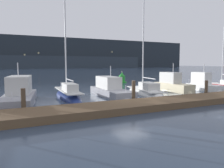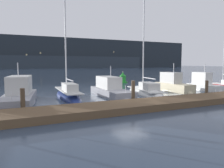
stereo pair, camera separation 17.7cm
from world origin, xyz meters
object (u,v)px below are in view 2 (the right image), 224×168
motorboat_berth_3 (19,98)px  motorboat_berth_8 (204,87)px  sailboat_berth_6 (145,93)px  channel_buoy (123,79)px  motorboat_berth_5 (111,93)px  motorboat_berth_7 (173,88)px  sailboat_berth_4 (68,96)px

motorboat_berth_3 → motorboat_berth_8: bearing=-0.9°
sailboat_berth_6 → channel_buoy: bearing=72.1°
motorboat_berth_5 → motorboat_berth_7: 7.69m
sailboat_berth_4 → motorboat_berth_7: 11.61m
motorboat_berth_8 → motorboat_berth_5: bearing=177.4°
motorboat_berth_5 → motorboat_berth_8: 11.65m
sailboat_berth_6 → motorboat_berth_8: size_ratio=2.33×
motorboat_berth_3 → motorboat_berth_7: motorboat_berth_3 is taller
motorboat_berth_3 → channel_buoy: 19.91m
sailboat_berth_6 → channel_buoy: (3.94, 12.18, 0.53)m
motorboat_berth_8 → channel_buoy: 13.10m
motorboat_berth_8 → channel_buoy: bearing=107.4°
motorboat_berth_7 → channel_buoy: bearing=89.8°
sailboat_berth_6 → channel_buoy: sailboat_berth_6 is taller
sailboat_berth_6 → motorboat_berth_5: bearing=176.9°
motorboat_berth_3 → motorboat_berth_5: motorboat_berth_3 is taller
motorboat_berth_3 → motorboat_berth_5: 8.02m
motorboat_berth_7 → motorboat_berth_8: motorboat_berth_7 is taller
motorboat_berth_7 → sailboat_berth_6: bearing=-175.0°
motorboat_berth_5 → channel_buoy: bearing=57.2°
sailboat_berth_4 → motorboat_berth_7: (11.60, -0.61, 0.19)m
sailboat_berth_6 → motorboat_berth_3: bearing=-179.9°
motorboat_berth_3 → channel_buoy: size_ratio=4.25×
motorboat_berth_7 → motorboat_berth_8: size_ratio=1.11×
motorboat_berth_3 → motorboat_berth_7: bearing=1.3°
motorboat_berth_7 → motorboat_berth_8: 4.00m
sailboat_berth_6 → motorboat_berth_8: (7.85, -0.31, 0.27)m
sailboat_berth_4 → channel_buoy: 16.17m
sailboat_berth_6 → motorboat_berth_7: (3.91, 0.34, 0.25)m
motorboat_berth_5 → motorboat_berth_8: bearing=-2.6°
motorboat_berth_5 → sailboat_berth_4: bearing=169.2°
motorboat_berth_3 → sailboat_berth_6: sailboat_berth_6 is taller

